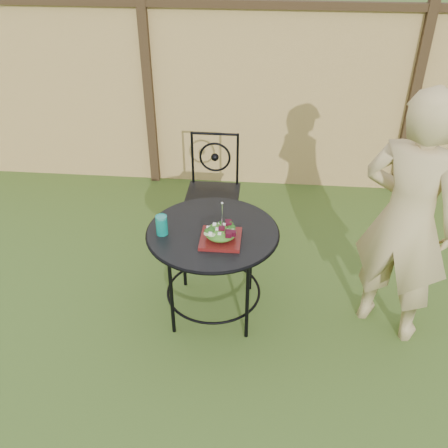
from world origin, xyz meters
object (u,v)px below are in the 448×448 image
at_px(patio_chair, 213,187).
at_px(salad_plate, 221,239).
at_px(patio_table, 213,247).
at_px(diner, 407,221).

distance_m(patio_chair, salad_plate, 1.15).
bearing_deg(patio_table, diner, -1.10).
bearing_deg(patio_chair, salad_plate, -80.97).
distance_m(diner, salad_plate, 1.21).
relative_size(diner, salad_plate, 6.61).
height_order(diner, salad_plate, diner).
bearing_deg(patio_table, salad_plate, -58.90).
xyz_separation_m(patio_table, diner, (1.27, -0.02, 0.31)).
bearing_deg(diner, patio_table, 31.74).
distance_m(patio_chair, diner, 1.76).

